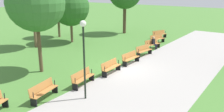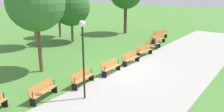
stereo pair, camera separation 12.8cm
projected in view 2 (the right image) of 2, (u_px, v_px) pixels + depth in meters
name	position (u px, v px, depth m)	size (l,w,h in m)	color
ground_plane	(122.00, 68.00, 17.59)	(120.00, 120.00, 0.00)	#477A33
path_paving	(158.00, 76.00, 16.01)	(38.51, 6.32, 0.01)	#A39E99
bench_0	(160.00, 34.00, 27.89)	(1.92, 1.13, 0.89)	#B27538
bench_1	(158.00, 39.00, 25.44)	(1.94, 1.00, 0.89)	#B27538
bench_2	(153.00, 44.00, 23.05)	(1.94, 0.86, 0.89)	#B27538
bench_3	(144.00, 50.00, 20.75)	(1.92, 0.71, 0.89)	#B27538
bench_4	(130.00, 58.00, 18.55)	(1.90, 0.55, 0.89)	#B27538
bench_5	(111.00, 67.00, 16.47)	(1.90, 0.55, 0.89)	#B27538
bench_6	(82.00, 77.00, 14.52)	(1.92, 0.71, 0.89)	#B27538
bench_7	(43.00, 90.00, 12.71)	(1.94, 0.86, 0.89)	#B27538
person_seated	(155.00, 43.00, 22.96)	(0.41, 0.57, 1.20)	black
tree_0	(71.00, 7.00, 25.04)	(3.95, 3.95, 5.71)	brown
tree_2	(36.00, 3.00, 15.67)	(3.84, 3.84, 6.71)	brown
tree_4	(58.00, 6.00, 27.76)	(3.05, 3.05, 5.23)	brown
lamp_post	(83.00, 46.00, 12.09)	(0.32, 0.32, 4.19)	black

